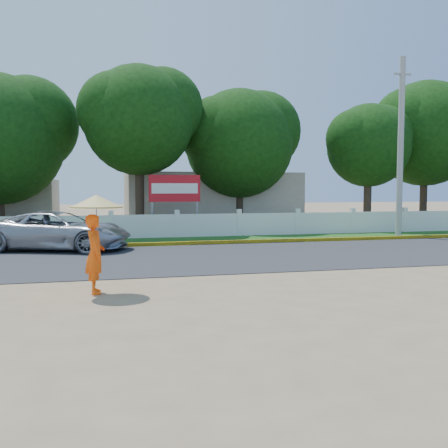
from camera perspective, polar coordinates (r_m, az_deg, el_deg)
name	(u,v)px	position (r m, az deg, el deg)	size (l,w,h in m)	color
ground	(243,282)	(12.53, 2.20, -6.60)	(120.00, 120.00, 0.00)	#9E8460
road	(206,257)	(16.84, -2.03, -3.77)	(60.00, 7.00, 0.02)	#38383A
grass_verge	(182,241)	(21.97, -4.83, -1.90)	(60.00, 3.50, 0.03)	#2D601E
curb	(189,243)	(20.29, -4.08, -2.22)	(40.00, 0.18, 0.16)	yellow
fence	(177,226)	(23.35, -5.39, -0.23)	(40.00, 0.10, 1.10)	silver
building_near	(209,200)	(30.52, -1.69, 2.80)	(10.00, 6.00, 3.20)	#B7AD99
utility_pole	(401,148)	(25.16, 19.53, 8.22)	(0.28, 0.28, 8.42)	#979795
vehicle	(59,231)	(19.55, -18.32, -0.75)	(2.42, 5.25, 1.46)	#A5A7AD
monk_with_parasol	(96,229)	(11.33, -14.46, -0.59)	(1.20, 1.20, 2.19)	#FF530D
billboard	(175,192)	(24.37, -5.65, 3.70)	(2.50, 0.13, 2.95)	gray
tree_row	(233,140)	(27.25, 1.03, 9.53)	(39.79, 7.94, 8.78)	#473828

